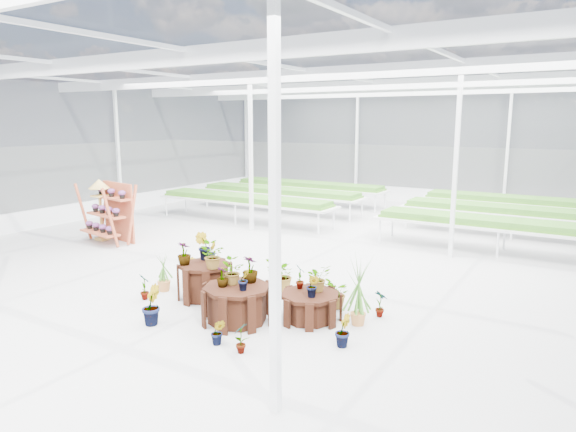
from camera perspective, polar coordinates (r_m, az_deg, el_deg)
The scene contains 10 objects.
ground_plane at distance 10.94m, azimuth -3.32°, elevation -7.10°, with size 24.00×24.00×0.00m, color gray.
greenhouse_shell at distance 10.48m, azimuth -3.45°, elevation 4.70°, with size 18.00×24.00×4.50m, color white, non-canonical shape.
steel_frame at distance 10.48m, azimuth -3.45°, elevation 4.70°, with size 18.00×24.00×4.50m, color silver, non-canonical shape.
nursery_benches at distance 17.10m, azimuth 10.49°, elevation 0.62°, with size 16.00×7.00×0.84m, color silver, non-canonical shape.
plinth_tall at distance 9.86m, azimuth -9.20°, elevation -7.16°, with size 0.99×0.99×0.68m, color black.
plinth_mid at distance 8.71m, azimuth -5.68°, elevation -9.69°, with size 1.17×1.17×0.62m, color black.
plinth_low at distance 8.78m, azimuth 2.44°, elevation -10.00°, with size 1.04×1.04×0.47m, color black.
shelf_rack at distance 14.89m, azimuth -19.45°, elevation 0.30°, with size 1.55×0.82×1.64m, color #A84A2D, non-canonical shape.
bird_table at distance 15.25m, azimuth -20.09°, elevation 0.66°, with size 0.41×0.41×1.73m, color tan, non-canonical shape.
nursery_plants at distance 9.23m, azimuth -3.06°, elevation -7.06°, with size 4.51×3.12×1.32m.
Camera 1 is at (5.94, -8.57, 3.31)m, focal length 32.00 mm.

